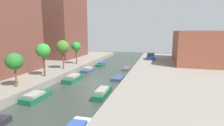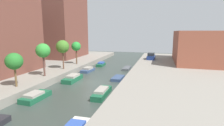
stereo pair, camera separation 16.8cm
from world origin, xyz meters
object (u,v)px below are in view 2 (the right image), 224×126
street_tree_2 (43,51)px  moored_boat_left_5 (101,64)px  street_tree_3 (63,47)px  street_tree_4 (76,47)px  moored_boat_right_3 (118,78)px  moored_boat_right_2 (102,93)px  moored_boat_right_4 (127,68)px  moored_boat_left_3 (73,78)px  moored_boat_left_2 (35,96)px  low_block_right (199,47)px  apartment_tower_far (60,11)px  parked_car (151,56)px  street_tree_1 (14,61)px  moored_boat_left_4 (88,70)px

street_tree_2 → moored_boat_left_5: street_tree_2 is taller
street_tree_3 → street_tree_4: (-0.00, 5.14, -0.39)m
street_tree_2 → moored_boat_right_3: street_tree_2 is taller
moored_boat_right_2 → moored_boat_left_5: bearing=109.7°
street_tree_4 → moored_boat_right_4: (10.30, 2.09, -4.41)m
street_tree_2 → moored_boat_left_3: (3.71, 1.85, -4.43)m
moored_boat_left_5 → moored_boat_right_3: size_ratio=1.00×
moored_boat_right_4 → moored_boat_left_2: bearing=-110.2°
low_block_right → street_tree_2: 31.63m
street_tree_4 → street_tree_2: bearing=-90.0°
street_tree_3 → moored_boat_right_4: size_ratio=1.45×
moored_boat_left_5 → apartment_tower_far: bearing=158.9°
parked_car → moored_boat_right_4: size_ratio=1.13×
apartment_tower_far → parked_car: (23.79, 1.61, -11.33)m
low_block_right → street_tree_4: (-24.90, -8.96, 0.20)m
low_block_right → street_tree_1: 35.24m
street_tree_4 → moored_boat_left_3: (3.71, -8.69, -4.21)m
apartment_tower_far → moored_boat_left_3: 25.37m
low_block_right → moored_boat_left_5: low_block_right is taller
low_block_right → moored_boat_left_2: (-21.53, -25.76, -4.06)m
moored_boat_left_2 → moored_boat_left_4: moored_boat_left_2 is taller
street_tree_1 → street_tree_2: size_ratio=0.84×
street_tree_2 → moored_boat_right_2: bearing=-16.5°
moored_boat_right_2 → low_block_right: bearing=57.1°
street_tree_2 → apartment_tower_far: bearing=114.7°
street_tree_2 → moored_boat_left_2: 8.40m
moored_boat_left_5 → low_block_right: bearing=12.8°
moored_boat_left_2 → moored_boat_right_2: 7.64m
moored_boat_left_5 → moored_boat_right_3: moored_boat_left_5 is taller
moored_boat_right_3 → street_tree_1: bearing=-136.1°
apartment_tower_far → moored_boat_left_2: apartment_tower_far is taller
street_tree_2 → moored_boat_left_5: (3.91, 14.74, -4.50)m
street_tree_1 → moored_boat_left_4: bearing=76.7°
street_tree_1 → street_tree_2: 5.49m
low_block_right → moored_boat_left_3: (-21.18, -17.66, -4.01)m
apartment_tower_far → parked_car: size_ratio=5.91×
street_tree_1 → street_tree_3: street_tree_3 is taller
parked_car → moored_boat_right_3: parked_car is taller
moored_boat_left_3 → moored_boat_right_3: 7.24m
street_tree_4 → moored_boat_right_2: (10.30, -13.58, -4.23)m
parked_car → moored_boat_left_5: parked_car is taller
street_tree_1 → moored_boat_right_2: 11.21m
moored_boat_left_2 → moored_boat_right_2: (6.93, 3.22, 0.03)m
low_block_right → street_tree_4: size_ratio=3.30×
low_block_right → moored_boat_right_3: bearing=-134.1°
street_tree_4 → moored_boat_left_2: size_ratio=1.26×
street_tree_2 → moored_boat_right_3: (10.42, 4.57, -4.62)m
apartment_tower_far → moored_boat_left_5: apartment_tower_far is taller
parked_car → moored_boat_left_2: (-11.31, -27.62, -1.30)m
moored_boat_right_4 → low_block_right: bearing=25.2°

